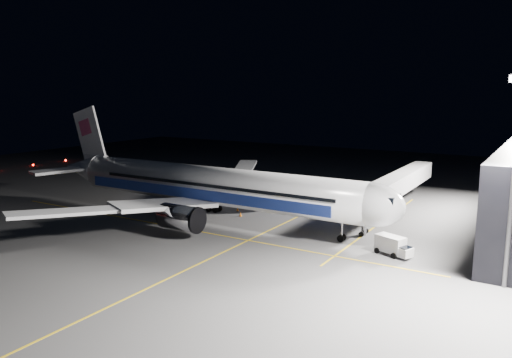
{
  "coord_description": "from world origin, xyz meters",
  "views": [
    {
      "loc": [
        43.27,
        -58.74,
        19.24
      ],
      "look_at": [
        4.71,
        4.66,
        6.0
      ],
      "focal_mm": 35.0,
      "sensor_mm": 36.0,
      "label": 1
    }
  ],
  "objects_px": {
    "safety_cone_a": "(238,209)",
    "airliner": "(207,186)",
    "safety_cone_c": "(240,214)",
    "baggage_tug": "(264,193)",
    "jet_bridge": "(395,185)",
    "service_truck": "(393,245)",
    "safety_cone_b": "(281,204)"
  },
  "relations": [
    {
      "from": "baggage_tug",
      "to": "safety_cone_a",
      "type": "xyz_separation_m",
      "value": [
        1.14,
        -10.34,
        -0.64
      ]
    },
    {
      "from": "safety_cone_c",
      "to": "baggage_tug",
      "type": "bearing_deg",
      "value": 104.79
    },
    {
      "from": "jet_bridge",
      "to": "safety_cone_c",
      "type": "xyz_separation_m",
      "value": [
        -19.74,
        -14.01,
        -4.25
      ]
    },
    {
      "from": "airliner",
      "to": "service_truck",
      "type": "relative_size",
      "value": 12.79
    },
    {
      "from": "baggage_tug",
      "to": "jet_bridge",
      "type": "bearing_deg",
      "value": 9.97
    },
    {
      "from": "jet_bridge",
      "to": "safety_cone_a",
      "type": "distance_m",
      "value": 25.14
    },
    {
      "from": "safety_cone_a",
      "to": "safety_cone_c",
      "type": "relative_size",
      "value": 0.84
    },
    {
      "from": "baggage_tug",
      "to": "safety_cone_b",
      "type": "height_order",
      "value": "baggage_tug"
    },
    {
      "from": "service_truck",
      "to": "safety_cone_c",
      "type": "xyz_separation_m",
      "value": [
        -25.52,
        6.19,
        -0.9
      ]
    },
    {
      "from": "service_truck",
      "to": "safety_cone_a",
      "type": "relative_size",
      "value": 8.71
    },
    {
      "from": "safety_cone_a",
      "to": "safety_cone_c",
      "type": "xyz_separation_m",
      "value": [
        2.3,
        -2.71,
        0.05
      ]
    },
    {
      "from": "jet_bridge",
      "to": "safety_cone_a",
      "type": "relative_size",
      "value": 62.34
    },
    {
      "from": "safety_cone_b",
      "to": "airliner",
      "type": "bearing_deg",
      "value": -111.39
    },
    {
      "from": "service_truck",
      "to": "safety_cone_c",
      "type": "distance_m",
      "value": 26.28
    },
    {
      "from": "baggage_tug",
      "to": "safety_cone_a",
      "type": "height_order",
      "value": "baggage_tug"
    },
    {
      "from": "service_truck",
      "to": "safety_cone_b",
      "type": "distance_m",
      "value": 28.34
    },
    {
      "from": "airliner",
      "to": "service_truck",
      "type": "distance_m",
      "value": 29.21
    },
    {
      "from": "jet_bridge",
      "to": "service_truck",
      "type": "height_order",
      "value": "jet_bridge"
    },
    {
      "from": "jet_bridge",
      "to": "safety_cone_a",
      "type": "height_order",
      "value": "jet_bridge"
    },
    {
      "from": "service_truck",
      "to": "safety_cone_b",
      "type": "xyz_separation_m",
      "value": [
        -23.52,
        15.79,
        -0.91
      ]
    },
    {
      "from": "service_truck",
      "to": "safety_cone_a",
      "type": "bearing_deg",
      "value": -176.84
    },
    {
      "from": "airliner",
      "to": "safety_cone_c",
      "type": "distance_m",
      "value": 7.13
    },
    {
      "from": "jet_bridge",
      "to": "service_truck",
      "type": "bearing_deg",
      "value": -74.02
    },
    {
      "from": "baggage_tug",
      "to": "safety_cone_a",
      "type": "distance_m",
      "value": 10.42
    },
    {
      "from": "jet_bridge",
      "to": "safety_cone_c",
      "type": "bearing_deg",
      "value": -144.63
    },
    {
      "from": "safety_cone_c",
      "to": "safety_cone_b",
      "type": "bearing_deg",
      "value": 78.2
    },
    {
      "from": "safety_cone_a",
      "to": "safety_cone_b",
      "type": "bearing_deg",
      "value": 57.98
    },
    {
      "from": "safety_cone_a",
      "to": "airliner",
      "type": "bearing_deg",
      "value": -98.72
    },
    {
      "from": "service_truck",
      "to": "safety_cone_c",
      "type": "height_order",
      "value": "service_truck"
    },
    {
      "from": "jet_bridge",
      "to": "safety_cone_c",
      "type": "distance_m",
      "value": 24.57
    },
    {
      "from": "airliner",
      "to": "safety_cone_c",
      "type": "height_order",
      "value": "airliner"
    },
    {
      "from": "service_truck",
      "to": "safety_cone_c",
      "type": "relative_size",
      "value": 7.28
    }
  ]
}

